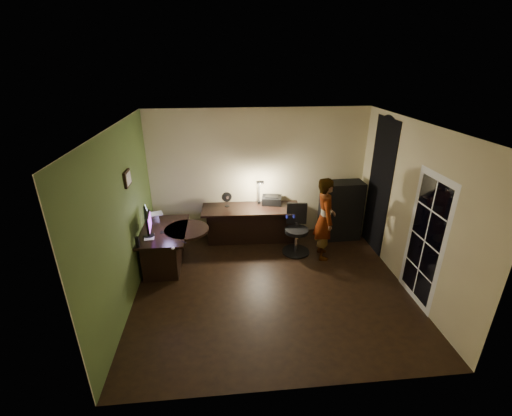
{
  "coord_description": "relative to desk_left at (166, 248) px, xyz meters",
  "views": [
    {
      "loc": [
        -0.73,
        -4.77,
        3.55
      ],
      "look_at": [
        -0.15,
        1.05,
        1.0
      ],
      "focal_mm": 24.0,
      "sensor_mm": 36.0,
      "label": 1
    }
  ],
  "objects": [
    {
      "name": "desk_right",
      "position": [
        1.64,
        0.81,
        0.0
      ],
      "size": [
        2.03,
        0.78,
        0.75
      ],
      "primitive_type": "cube",
      "rotation": [
        0.0,
        0.0,
        -0.04
      ],
      "color": "black",
      "rests_on": "floor"
    },
    {
      "name": "wall_left",
      "position": [
        -0.42,
        -0.82,
        0.98
      ],
      "size": [
        0.01,
        4.0,
        2.7
      ],
      "primitive_type": "cube",
      "color": "beige",
      "rests_on": "floor"
    },
    {
      "name": "wall_back",
      "position": [
        1.83,
        1.18,
        0.98
      ],
      "size": [
        4.5,
        0.01,
        2.7
      ],
      "primitive_type": "cube",
      "color": "beige",
      "rests_on": "floor"
    },
    {
      "name": "headphones",
      "position": [
        2.35,
        0.24,
        0.42
      ],
      "size": [
        0.18,
        0.1,
        0.08
      ],
      "primitive_type": "cube",
      "rotation": [
        0.0,
        0.0,
        0.2
      ],
      "color": "#161C9B",
      "rests_on": "desk_right"
    },
    {
      "name": "cabinet",
      "position": [
        3.52,
        0.76,
        0.26
      ],
      "size": [
        0.85,
        0.45,
        1.26
      ],
      "primitive_type": "cube",
      "rotation": [
        0.0,
        0.0,
        0.03
      ],
      "color": "black",
      "rests_on": "floor"
    },
    {
      "name": "desk_fan",
      "position": [
        1.15,
        0.94,
        0.54
      ],
      "size": [
        0.23,
        0.18,
        0.31
      ],
      "primitive_type": "cube",
      "rotation": [
        0.0,
        0.0,
        0.4
      ],
      "color": "black",
      "rests_on": "desk_right"
    },
    {
      "name": "laptop",
      "position": [
        -0.24,
        0.52,
        0.56
      ],
      "size": [
        0.38,
        0.37,
        0.21
      ],
      "primitive_type": "cube",
      "rotation": [
        0.0,
        0.0,
        0.31
      ],
      "color": "silver",
      "rests_on": "laptop_stand"
    },
    {
      "name": "phone",
      "position": [
        -0.02,
        -0.09,
        0.37
      ],
      "size": [
        0.07,
        0.12,
        0.01
      ],
      "primitive_type": "cube",
      "rotation": [
        0.0,
        0.0,
        0.13
      ],
      "color": "black",
      "rests_on": "desk_left"
    },
    {
      "name": "monitor",
      "position": [
        -0.22,
        -0.22,
        0.52
      ],
      "size": [
        0.14,
        0.45,
        0.29
      ],
      "primitive_type": "cube",
      "rotation": [
        0.0,
        0.0,
        0.11
      ],
      "color": "black",
      "rests_on": "desk_left"
    },
    {
      "name": "desk_left",
      "position": [
        0.0,
        0.0,
        0.0
      ],
      "size": [
        0.8,
        1.29,
        0.75
      ],
      "primitive_type": "cube",
      "rotation": [
        0.0,
        0.0,
        -0.0
      ],
      "color": "black",
      "rests_on": "floor"
    },
    {
      "name": "laptop_stand",
      "position": [
        -0.28,
        0.52,
        0.41
      ],
      "size": [
        0.25,
        0.22,
        0.09
      ],
      "primitive_type": "cube",
      "rotation": [
        0.0,
        0.0,
        0.26
      ],
      "color": "silver",
      "rests_on": "desk_left"
    },
    {
      "name": "framed_picture",
      "position": [
        -0.39,
        -0.37,
        1.48
      ],
      "size": [
        0.04,
        0.3,
        0.25
      ],
      "primitive_type": "cube",
      "color": "black",
      "rests_on": "wall_left"
    },
    {
      "name": "person",
      "position": [
        2.96,
        0.05,
        0.43
      ],
      "size": [
        0.42,
        0.6,
        1.61
      ],
      "primitive_type": "imported",
      "rotation": [
        0.0,
        0.0,
        1.5
      ],
      "color": "#D8A88C",
      "rests_on": "floor"
    },
    {
      "name": "floor",
      "position": [
        1.83,
        -0.82,
        -0.38
      ],
      "size": [
        4.5,
        4.0,
        0.01
      ],
      "primitive_type": "cube",
      "color": "black",
      "rests_on": "ground"
    },
    {
      "name": "french_door",
      "position": [
        4.07,
        -1.37,
        0.68
      ],
      "size": [
        0.02,
        0.92,
        2.1
      ],
      "primitive_type": "cube",
      "color": "white",
      "rests_on": "floor"
    },
    {
      "name": "mouse",
      "position": [
        0.25,
        -0.7,
        0.39
      ],
      "size": [
        0.08,
        0.1,
        0.03
      ],
      "primitive_type": "ellipsoid",
      "rotation": [
        0.0,
        0.0,
        -0.29
      ],
      "color": "silver",
      "rests_on": "desk_left"
    },
    {
      "name": "speaker",
      "position": [
        -0.33,
        -0.57,
        0.46
      ],
      "size": [
        0.09,
        0.09,
        0.18
      ],
      "primitive_type": "cylinder",
      "rotation": [
        0.0,
        0.0,
        -0.34
      ],
      "color": "black",
      "rests_on": "desk_left"
    },
    {
      "name": "wall_right",
      "position": [
        4.08,
        -0.82,
        0.98
      ],
      "size": [
        0.01,
        4.0,
        2.7
      ],
      "primitive_type": "cube",
      "color": "beige",
      "rests_on": "floor"
    },
    {
      "name": "arched_doorway",
      "position": [
        4.07,
        0.33,
        0.93
      ],
      "size": [
        0.01,
        0.9,
        2.6
      ],
      "primitive_type": "cube",
      "color": "black",
      "rests_on": "floor"
    },
    {
      "name": "ceiling",
      "position": [
        1.83,
        -0.82,
        2.33
      ],
      "size": [
        4.5,
        4.0,
        0.01
      ],
      "primitive_type": "cube",
      "color": "silver",
      "rests_on": "floor"
    },
    {
      "name": "printer",
      "position": [
        2.09,
        0.98,
        0.47
      ],
      "size": [
        0.45,
        0.38,
        0.18
      ],
      "primitive_type": "cube",
      "rotation": [
        0.0,
        0.0,
        -0.2
      ],
      "color": "black",
      "rests_on": "desk_right"
    },
    {
      "name": "office_chair",
      "position": [
        2.48,
        0.23,
        0.11
      ],
      "size": [
        0.62,
        0.62,
        0.97
      ],
      "primitive_type": "cube",
      "rotation": [
        0.0,
        0.0,
        -0.15
      ],
      "color": "black",
      "rests_on": "floor"
    },
    {
      "name": "wall_front",
      "position": [
        1.83,
        -2.83,
        0.98
      ],
      "size": [
        4.5,
        0.01,
        2.7
      ],
      "primitive_type": "cube",
      "color": "beige",
      "rests_on": "floor"
    },
    {
      "name": "notepad",
      "position": [
        -0.21,
        -0.27,
        0.38
      ],
      "size": [
        0.19,
        0.25,
        0.01
      ],
      "primitive_type": "cube",
      "rotation": [
        0.0,
        0.0,
        0.12
      ],
      "color": "silver",
      "rests_on": "desk_left"
    },
    {
      "name": "green_wall_overlay",
      "position": [
        -0.41,
        -0.82,
        0.98
      ],
      "size": [
        0.0,
        4.0,
        2.7
      ],
      "primitive_type": "cube",
      "color": "#47602A",
      "rests_on": "floor"
    },
    {
      "name": "desk_lamp",
      "position": [
        1.82,
        1.01,
        0.68
      ],
      "size": [
        0.24,
        0.3,
        0.59
      ],
      "primitive_type": "cube",
      "rotation": [
        0.0,
        0.0,
        -0.41
      ],
      "color": "black",
      "rests_on": "desk_right"
    },
    {
      "name": "pen",
      "position": [
        0.4,
        -0.5,
        0.38
      ],
      "size": [
        0.11,
        0.13,
        0.01
      ],
      "primitive_type": "cube",
      "rotation": [
        0.0,
        0.0,
        0.68
      ],
      "color": "black",
      "rests_on": "desk_left"
    }
  ]
}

